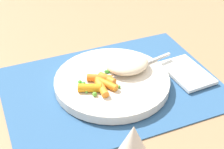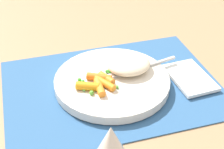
% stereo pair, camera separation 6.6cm
% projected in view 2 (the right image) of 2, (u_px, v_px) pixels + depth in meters
% --- Properties ---
extents(ground_plane, '(2.40, 2.40, 0.00)m').
position_uv_depth(ground_plane, '(112.00, 87.00, 0.77)').
color(ground_plane, '#997551').
extents(placemat, '(0.48, 0.34, 0.01)m').
position_uv_depth(placemat, '(112.00, 86.00, 0.76)').
color(placemat, '#2D5684').
rests_on(placemat, ground_plane).
extents(plate, '(0.26, 0.26, 0.02)m').
position_uv_depth(plate, '(112.00, 82.00, 0.76)').
color(plate, silver).
rests_on(plate, placemat).
extents(rice_mound, '(0.10, 0.09, 0.03)m').
position_uv_depth(rice_mound, '(129.00, 64.00, 0.77)').
color(rice_mound, beige).
rests_on(rice_mound, plate).
extents(carrot_portion, '(0.09, 0.08, 0.02)m').
position_uv_depth(carrot_portion, '(99.00, 83.00, 0.72)').
color(carrot_portion, orange).
rests_on(carrot_portion, plate).
extents(pea_scatter, '(0.08, 0.08, 0.01)m').
position_uv_depth(pea_scatter, '(94.00, 80.00, 0.74)').
color(pea_scatter, green).
rests_on(pea_scatter, plate).
extents(fork, '(0.20, 0.05, 0.01)m').
position_uv_depth(fork, '(130.00, 72.00, 0.77)').
color(fork, '#BBBBBB').
rests_on(fork, plate).
extents(napkin, '(0.09, 0.13, 0.01)m').
position_uv_depth(napkin, '(190.00, 77.00, 0.78)').
color(napkin, white).
rests_on(napkin, placemat).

